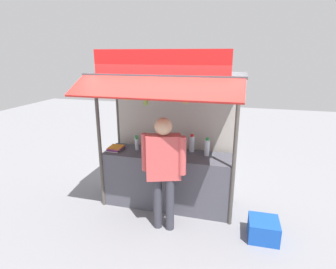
# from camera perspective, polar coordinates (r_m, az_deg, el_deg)

# --- Properties ---
(ground_plane) EXTENTS (20.00, 20.00, 0.00)m
(ground_plane) POSITION_cam_1_polar(r_m,az_deg,el_deg) (5.17, 0.00, -14.27)
(ground_plane) COLOR gray
(stall_counter) EXTENTS (2.25, 0.65, 0.98)m
(stall_counter) POSITION_cam_1_polar(r_m,az_deg,el_deg) (4.94, 0.00, -9.38)
(stall_counter) COLOR #4C4C56
(stall_counter) RESTS_ON ground
(stall_structure) EXTENTS (2.45, 1.51, 2.71)m
(stall_structure) POSITION_cam_1_polar(r_m,az_deg,el_deg) (4.66, 0.35, 3.98)
(stall_structure) COLOR #4C4742
(stall_structure) RESTS_ON ground
(water_bottle_back_right) EXTENTS (0.07, 0.07, 0.23)m
(water_bottle_back_right) POSITION_cam_1_polar(r_m,az_deg,el_deg) (5.05, -6.61, -1.57)
(water_bottle_back_right) COLOR silver
(water_bottle_back_right) RESTS_ON stall_counter
(water_bottle_far_right) EXTENTS (0.09, 0.09, 0.32)m
(water_bottle_far_right) POSITION_cam_1_polar(r_m,az_deg,el_deg) (4.82, 4.99, -1.88)
(water_bottle_far_right) COLOR silver
(water_bottle_far_right) RESTS_ON stall_counter
(water_bottle_center) EXTENTS (0.06, 0.06, 0.23)m
(water_bottle_center) POSITION_cam_1_polar(r_m,az_deg,el_deg) (4.94, -6.52, -2.00)
(water_bottle_center) COLOR silver
(water_bottle_center) RESTS_ON stall_counter
(water_bottle_mid_right) EXTENTS (0.07, 0.07, 0.25)m
(water_bottle_mid_right) POSITION_cam_1_polar(r_m,az_deg,el_deg) (4.71, 1.41, -2.69)
(water_bottle_mid_right) COLOR silver
(water_bottle_mid_right) RESTS_ON stall_counter
(water_bottle_rear_center) EXTENTS (0.09, 0.09, 0.31)m
(water_bottle_rear_center) POSITION_cam_1_polar(r_m,az_deg,el_deg) (4.67, 8.13, -2.66)
(water_bottle_rear_center) COLOR silver
(water_bottle_rear_center) RESTS_ON stall_counter
(magazine_stack_far_left) EXTENTS (0.23, 0.30, 0.08)m
(magazine_stack_far_left) POSITION_cam_1_polar(r_m,az_deg,el_deg) (4.55, -1.55, -4.41)
(magazine_stack_far_left) COLOR blue
(magazine_stack_far_left) RESTS_ON stall_counter
(magazine_stack_front_right) EXTENTS (0.27, 0.31, 0.06)m
(magazine_stack_front_right) POSITION_cam_1_polar(r_m,az_deg,el_deg) (5.02, -10.86, -2.82)
(magazine_stack_front_right) COLOR white
(magazine_stack_front_right) RESTS_ON stall_counter
(banana_bunch_inner_right) EXTENTS (0.11, 0.11, 0.34)m
(banana_bunch_inner_right) POSITION_cam_1_polar(r_m,az_deg,el_deg) (4.16, -4.70, 7.26)
(banana_bunch_inner_right) COLOR #332D23
(banana_bunch_leftmost) EXTENTS (0.10, 0.09, 0.27)m
(banana_bunch_leftmost) POSITION_cam_1_polar(r_m,az_deg,el_deg) (3.99, 3.76, 7.75)
(banana_bunch_leftmost) COLOR #332D23
(banana_bunch_rightmost) EXTENTS (0.10, 0.10, 0.27)m
(banana_bunch_rightmost) POSITION_cam_1_polar(r_m,az_deg,el_deg) (4.26, -8.55, 8.20)
(banana_bunch_rightmost) COLOR #332D23
(vendor_person) EXTENTS (0.68, 0.37, 1.79)m
(vendor_person) POSITION_cam_1_polar(r_m,az_deg,el_deg) (4.05, -0.95, -6.30)
(vendor_person) COLOR #383842
(vendor_person) RESTS_ON ground
(plastic_crate) EXTENTS (0.44, 0.44, 0.30)m
(plastic_crate) POSITION_cam_1_polar(r_m,az_deg,el_deg) (4.51, 19.30, -18.18)
(plastic_crate) COLOR #194CB2
(plastic_crate) RESTS_ON ground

